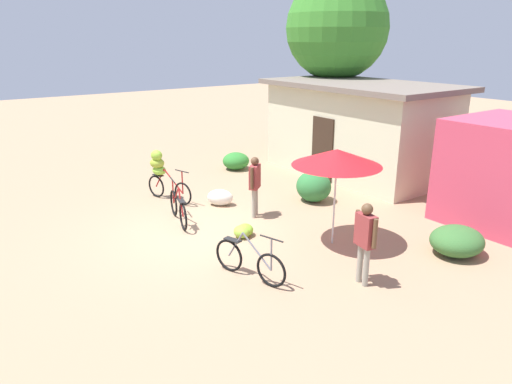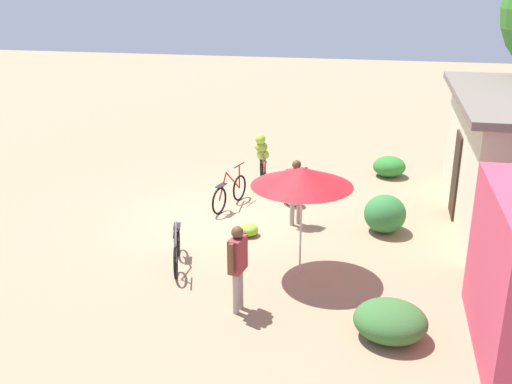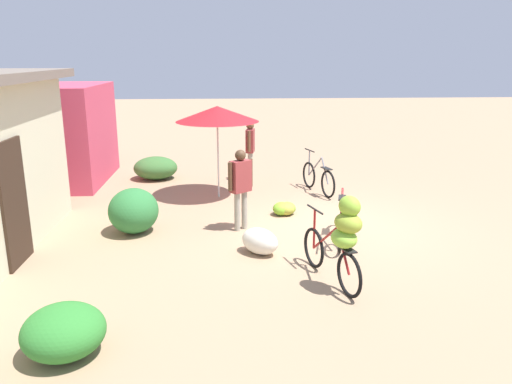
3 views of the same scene
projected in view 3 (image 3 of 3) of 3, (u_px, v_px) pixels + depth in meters
The scene contains 13 objects.
ground_plane at pixel (320, 226), 9.89m from camera, with size 60.00×60.00×0.00m, color #9F7F60.
shop_pink at pixel (50, 134), 13.09m from camera, with size 3.20×2.80×2.51m, color #C73F59.
hedge_bush_front_left at pixel (64, 331), 5.56m from camera, with size 0.91×0.92×0.58m, color #2F7C2E.
hedge_bush_front_right at pixel (134, 211), 9.43m from camera, with size 1.01×0.93×0.85m, color #2E7338.
hedge_bush_mid at pixel (156, 168), 13.56m from camera, with size 1.06×1.17×0.60m, color #376930.
market_umbrella at pixel (217, 114), 11.40m from camera, with size 1.90×1.90×2.13m.
bicycle_leftmost at pixel (342, 235), 7.03m from camera, with size 1.66×0.66×1.40m.
bicycle_near_pile at pixel (341, 222), 8.97m from camera, with size 1.67×0.46×0.96m.
bicycle_center_loaded at pixel (318, 178), 12.21m from camera, with size 1.60×0.53×0.97m.
banana_pile_on_ground at pixel (284, 209), 10.55m from camera, with size 0.54×0.58×0.27m.
produce_sack at pixel (260, 241), 8.46m from camera, with size 0.70×0.44×0.44m, color silver.
person_vendor at pixel (250, 145), 13.27m from camera, with size 0.57×0.27×1.57m.
person_bystander at pixel (241, 182), 9.44m from camera, with size 0.41×0.47×1.55m.
Camera 3 is at (-9.27, 1.87, 3.24)m, focal length 35.35 mm.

